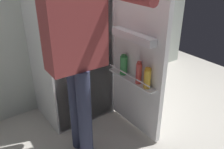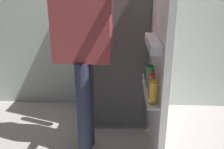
# 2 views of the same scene
# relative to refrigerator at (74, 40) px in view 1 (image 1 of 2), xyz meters

# --- Properties ---
(ground_plane) EXTENTS (5.15, 5.15, 0.00)m
(ground_plane) POSITION_rel_refrigerator_xyz_m (-0.03, -0.50, -0.88)
(ground_plane) COLOR #B7B2A8
(refrigerator) EXTENTS (0.75, 1.28, 1.77)m
(refrigerator) POSITION_rel_refrigerator_xyz_m (0.00, 0.00, 0.00)
(refrigerator) COLOR white
(refrigerator) RESTS_ON ground_plane
(person) EXTENTS (0.56, 0.79, 1.72)m
(person) POSITION_rel_refrigerator_xyz_m (-0.27, -0.57, 0.16)
(person) COLOR #2D334C
(person) RESTS_ON ground_plane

